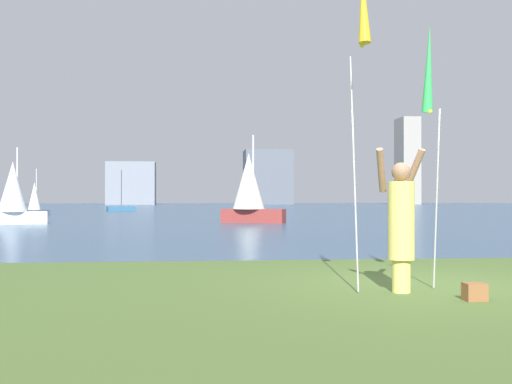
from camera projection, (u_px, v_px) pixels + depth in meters
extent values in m
cube|color=#335170|center=(219.00, 209.00, 70.97)|extent=(120.00, 116.24, 0.12)
cube|color=#263316|center=(353.00, 261.00, 13.17)|extent=(120.00, 0.70, 0.02)
cylinder|color=#D8CC66|center=(401.00, 276.00, 8.62)|extent=(0.25, 0.25, 0.44)
cylinder|color=#D8CC66|center=(401.00, 220.00, 8.62)|extent=(0.36, 0.36, 1.06)
sphere|color=#936B51|center=(401.00, 172.00, 8.63)|extent=(0.26, 0.26, 0.26)
cylinder|color=#936B51|center=(381.00, 170.00, 8.75)|extent=(0.26, 0.41, 0.61)
cylinder|color=#936B51|center=(414.00, 171.00, 8.80)|extent=(0.26, 0.41, 0.61)
cylinder|color=#B2B2B7|center=(354.00, 171.00, 8.79)|extent=(0.02, 0.43, 3.26)
cone|color=yellow|center=(363.00, 4.00, 8.33)|extent=(0.16, 0.29, 1.07)
sphere|color=yellow|center=(362.00, 45.00, 8.40)|extent=(0.06, 0.06, 0.06)
cylinder|color=#B2B2B7|center=(437.00, 199.00, 8.91)|extent=(0.02, 0.26, 2.50)
cone|color=green|center=(429.00, 69.00, 9.22)|extent=(0.16, 0.28, 1.26)
sphere|color=yellow|center=(430.00, 111.00, 9.15)|extent=(0.06, 0.06, 0.06)
cube|color=brown|center=(475.00, 292.00, 7.94)|extent=(0.26, 0.22, 0.22)
cube|color=#2D6084|center=(121.00, 209.00, 58.17)|extent=(2.72, 1.72, 0.41)
cylinder|color=#47474C|center=(121.00, 188.00, 58.18)|extent=(0.08, 0.08, 3.33)
cube|color=white|center=(17.00, 218.00, 30.23)|extent=(2.78, 1.56, 0.59)
cylinder|color=silver|center=(17.00, 179.00, 30.24)|extent=(0.08, 0.08, 3.03)
cone|color=white|center=(13.00, 187.00, 30.16)|extent=(1.65, 1.65, 2.35)
cube|color=maroon|center=(253.00, 216.00, 31.60)|extent=(3.22, 1.98, 0.68)
cylinder|color=silver|center=(253.00, 172.00, 31.62)|extent=(0.09, 0.09, 3.66)
cone|color=silver|center=(249.00, 181.00, 31.68)|extent=(2.07, 2.07, 2.75)
cube|color=#333D51|center=(36.00, 213.00, 44.59)|extent=(1.91, 1.38, 0.38)
cylinder|color=silver|center=(36.00, 189.00, 44.60)|extent=(0.06, 0.06, 2.86)
cone|color=white|center=(34.00, 196.00, 44.54)|extent=(1.12, 1.12, 1.89)
cube|color=gray|center=(131.00, 183.00, 105.01)|extent=(7.84, 4.82, 6.98)
cube|color=#565B66|center=(268.00, 177.00, 107.63)|extent=(7.85, 6.32, 9.09)
cube|color=gray|center=(407.00, 161.00, 108.42)|extent=(3.00, 5.07, 14.62)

